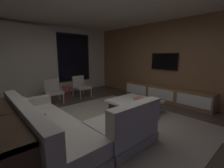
{
  "coord_description": "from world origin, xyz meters",
  "views": [
    {
      "loc": [
        -1.98,
        -2.55,
        1.56
      ],
      "look_at": [
        0.91,
        0.68,
        0.75
      ],
      "focal_mm": 24.72,
      "sensor_mm": 36.0,
      "label": 1
    }
  ],
  "objects_px": {
    "accent_chair_near_window": "(81,85)",
    "mounted_tv": "(164,61)",
    "accent_chair_by_curtain": "(53,90)",
    "sectional_couch": "(67,129)",
    "media_console": "(165,94)",
    "side_stool": "(66,89)",
    "coffee_table": "(134,106)",
    "console_table_behind_couch": "(2,138)",
    "book_stack_on_coffee_table": "(138,99)"
  },
  "relations": [
    {
      "from": "accent_chair_near_window",
      "to": "mounted_tv",
      "type": "relative_size",
      "value": 0.8
    },
    {
      "from": "accent_chair_near_window",
      "to": "accent_chair_by_curtain",
      "type": "distance_m",
      "value": 1.09
    },
    {
      "from": "sectional_couch",
      "to": "media_console",
      "type": "xyz_separation_m",
      "value": [
        3.66,
        0.21,
        -0.04
      ]
    },
    {
      "from": "media_console",
      "to": "mounted_tv",
      "type": "distance_m",
      "value": 1.13
    },
    {
      "from": "side_stool",
      "to": "mounted_tv",
      "type": "xyz_separation_m",
      "value": [
        2.55,
        -2.31,
        0.98
      ]
    },
    {
      "from": "accent_chair_by_curtain",
      "to": "side_stool",
      "type": "bearing_deg",
      "value": 8.22
    },
    {
      "from": "coffee_table",
      "to": "accent_chair_by_curtain",
      "type": "bearing_deg",
      "value": 117.54
    },
    {
      "from": "sectional_couch",
      "to": "coffee_table",
      "type": "bearing_deg",
      "value": 5.72
    },
    {
      "from": "coffee_table",
      "to": "accent_chair_near_window",
      "type": "distance_m",
      "value": 2.53
    },
    {
      "from": "accent_chair_by_curtain",
      "to": "console_table_behind_couch",
      "type": "height_order",
      "value": "accent_chair_by_curtain"
    },
    {
      "from": "sectional_couch",
      "to": "mounted_tv",
      "type": "distance_m",
      "value": 4.0
    },
    {
      "from": "coffee_table",
      "to": "accent_chair_near_window",
      "type": "height_order",
      "value": "accent_chair_near_window"
    },
    {
      "from": "sectional_couch",
      "to": "console_table_behind_couch",
      "type": "distance_m",
      "value": 0.93
    },
    {
      "from": "book_stack_on_coffee_table",
      "to": "console_table_behind_couch",
      "type": "bearing_deg",
      "value": 180.0
    },
    {
      "from": "book_stack_on_coffee_table",
      "to": "console_table_behind_couch",
      "type": "height_order",
      "value": "console_table_behind_couch"
    },
    {
      "from": "mounted_tv",
      "to": "console_table_behind_couch",
      "type": "distance_m",
      "value": 4.85
    },
    {
      "from": "side_stool",
      "to": "mounted_tv",
      "type": "relative_size",
      "value": 0.47
    },
    {
      "from": "sectional_couch",
      "to": "coffee_table",
      "type": "height_order",
      "value": "sectional_couch"
    },
    {
      "from": "accent_chair_near_window",
      "to": "accent_chair_by_curtain",
      "type": "height_order",
      "value": "same"
    },
    {
      "from": "book_stack_on_coffee_table",
      "to": "side_stool",
      "type": "bearing_deg",
      "value": 107.8
    },
    {
      "from": "accent_chair_by_curtain",
      "to": "console_table_behind_couch",
      "type": "bearing_deg",
      "value": -123.86
    },
    {
      "from": "coffee_table",
      "to": "accent_chair_by_curtain",
      "type": "relative_size",
      "value": 1.49
    },
    {
      "from": "book_stack_on_coffee_table",
      "to": "side_stool",
      "type": "distance_m",
      "value": 2.72
    },
    {
      "from": "accent_chair_near_window",
      "to": "media_console",
      "type": "distance_m",
      "value": 3.09
    },
    {
      "from": "side_stool",
      "to": "media_console",
      "type": "height_order",
      "value": "media_console"
    },
    {
      "from": "accent_chair_near_window",
      "to": "accent_chair_by_curtain",
      "type": "relative_size",
      "value": 1.0
    },
    {
      "from": "accent_chair_near_window",
      "to": "media_console",
      "type": "relative_size",
      "value": 0.25
    },
    {
      "from": "accent_chair_near_window",
      "to": "book_stack_on_coffee_table",
      "type": "bearing_deg",
      "value": -84.35
    },
    {
      "from": "accent_chair_by_curtain",
      "to": "coffee_table",
      "type": "bearing_deg",
      "value": -62.46
    },
    {
      "from": "sectional_couch",
      "to": "media_console",
      "type": "height_order",
      "value": "sectional_couch"
    },
    {
      "from": "side_stool",
      "to": "console_table_behind_couch",
      "type": "relative_size",
      "value": 0.22
    },
    {
      "from": "book_stack_on_coffee_table",
      "to": "coffee_table",
      "type": "bearing_deg",
      "value": 131.11
    },
    {
      "from": "coffee_table",
      "to": "console_table_behind_couch",
      "type": "xyz_separation_m",
      "value": [
        -2.96,
        -0.08,
        0.23
      ]
    },
    {
      "from": "sectional_couch",
      "to": "accent_chair_by_curtain",
      "type": "distance_m",
      "value": 2.76
    },
    {
      "from": "media_console",
      "to": "console_table_behind_couch",
      "type": "bearing_deg",
      "value": -178.95
    },
    {
      "from": "sectional_couch",
      "to": "accent_chair_by_curtain",
      "type": "xyz_separation_m",
      "value": [
        0.78,
        2.65,
        0.14
      ]
    },
    {
      "from": "coffee_table",
      "to": "book_stack_on_coffee_table",
      "type": "xyz_separation_m",
      "value": [
        0.07,
        -0.08,
        0.2
      ]
    },
    {
      "from": "accent_chair_near_window",
      "to": "media_console",
      "type": "bearing_deg",
      "value": -54.38
    },
    {
      "from": "accent_chair_by_curtain",
      "to": "console_table_behind_couch",
      "type": "distance_m",
      "value": 3.03
    },
    {
      "from": "book_stack_on_coffee_table",
      "to": "console_table_behind_couch",
      "type": "relative_size",
      "value": 0.13
    },
    {
      "from": "sectional_couch",
      "to": "side_stool",
      "type": "xyz_separation_m",
      "value": [
        1.29,
        2.72,
        0.08
      ]
    },
    {
      "from": "coffee_table",
      "to": "mounted_tv",
      "type": "height_order",
      "value": "mounted_tv"
    },
    {
      "from": "media_console",
      "to": "console_table_behind_couch",
      "type": "relative_size",
      "value": 1.48
    },
    {
      "from": "media_console",
      "to": "side_stool",
      "type": "bearing_deg",
      "value": 133.37
    },
    {
      "from": "media_console",
      "to": "console_table_behind_couch",
      "type": "distance_m",
      "value": 4.57
    },
    {
      "from": "accent_chair_by_curtain",
      "to": "side_stool",
      "type": "height_order",
      "value": "accent_chair_by_curtain"
    },
    {
      "from": "accent_chair_near_window",
      "to": "sectional_couch",
      "type": "bearing_deg",
      "value": -124.45
    },
    {
      "from": "coffee_table",
      "to": "book_stack_on_coffee_table",
      "type": "height_order",
      "value": "book_stack_on_coffee_table"
    },
    {
      "from": "book_stack_on_coffee_table",
      "to": "accent_chair_by_curtain",
      "type": "xyz_separation_m",
      "value": [
        -1.34,
        2.52,
        0.05
      ]
    },
    {
      "from": "book_stack_on_coffee_table",
      "to": "accent_chair_by_curtain",
      "type": "height_order",
      "value": "accent_chair_by_curtain"
    }
  ]
}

